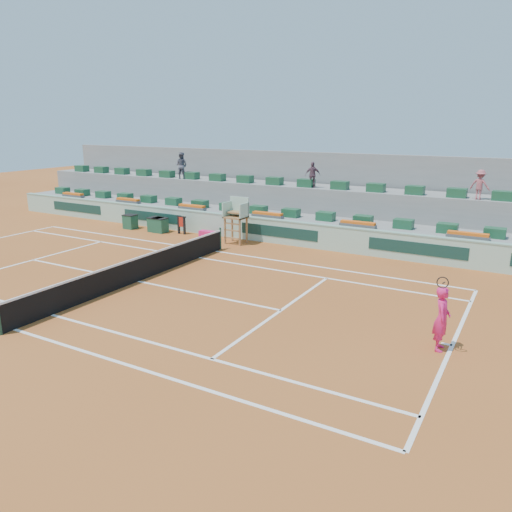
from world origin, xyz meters
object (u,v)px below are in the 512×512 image
at_px(player_bag, 208,235).
at_px(drink_cooler_a, 160,225).
at_px(tennis_player, 442,318).
at_px(umpire_chair, 237,214).

distance_m(player_bag, drink_cooler_a, 3.24).
bearing_deg(tennis_player, drink_cooler_a, 154.68).
relative_size(player_bag, umpire_chair, 0.38).
height_order(umpire_chair, tennis_player, umpire_chair).
relative_size(umpire_chair, drink_cooler_a, 2.86).
relative_size(player_bag, tennis_player, 0.40).
relative_size(drink_cooler_a, tennis_player, 0.37).
distance_m(player_bag, umpire_chair, 2.38).
bearing_deg(tennis_player, umpire_chair, 145.58).
height_order(player_bag, tennis_player, tennis_player).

